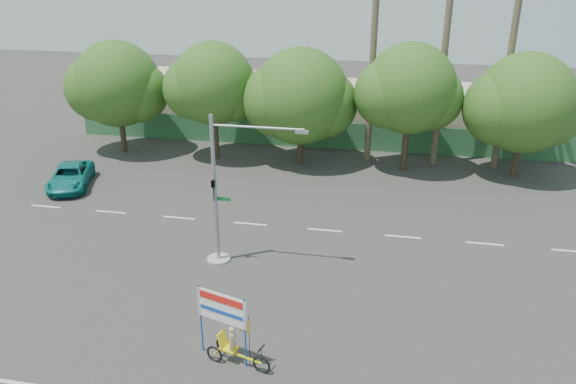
# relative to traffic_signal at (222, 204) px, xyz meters

# --- Properties ---
(ground) EXTENTS (120.00, 120.00, 0.00)m
(ground) POSITION_rel_traffic_signal_xyz_m (2.20, -3.98, -2.92)
(ground) COLOR #33302D
(ground) RESTS_ON ground
(fence) EXTENTS (38.00, 0.08, 2.00)m
(fence) POSITION_rel_traffic_signal_xyz_m (2.20, 17.52, -1.92)
(fence) COLOR #336B3D
(fence) RESTS_ON ground
(building_left) EXTENTS (12.00, 8.00, 4.00)m
(building_left) POSITION_rel_traffic_signal_xyz_m (-7.80, 22.02, -0.92)
(building_left) COLOR #BEB097
(building_left) RESTS_ON ground
(building_right) EXTENTS (14.00, 8.00, 3.60)m
(building_right) POSITION_rel_traffic_signal_xyz_m (10.20, 22.02, -1.12)
(building_right) COLOR #BEB097
(building_right) RESTS_ON ground
(tree_far_left) EXTENTS (7.14, 6.00, 7.96)m
(tree_far_left) POSITION_rel_traffic_signal_xyz_m (-11.85, 14.02, 1.84)
(tree_far_left) COLOR #473828
(tree_far_left) RESTS_ON ground
(tree_left) EXTENTS (6.66, 5.60, 8.07)m
(tree_left) POSITION_rel_traffic_signal_xyz_m (-4.85, 14.02, 2.14)
(tree_left) COLOR #473828
(tree_left) RESTS_ON ground
(tree_center) EXTENTS (7.62, 6.40, 7.85)m
(tree_center) POSITION_rel_traffic_signal_xyz_m (1.14, 14.02, 1.55)
(tree_center) COLOR #473828
(tree_center) RESTS_ON ground
(tree_right) EXTENTS (6.90, 5.80, 8.36)m
(tree_right) POSITION_rel_traffic_signal_xyz_m (8.15, 14.02, 2.32)
(tree_right) COLOR #473828
(tree_right) RESTS_ON ground
(tree_far_right) EXTENTS (7.38, 6.20, 7.94)m
(tree_far_right) POSITION_rel_traffic_signal_xyz_m (15.15, 14.02, 1.73)
(tree_far_right) COLOR #473828
(tree_far_right) RESTS_ON ground
(palm_tall) EXTENTS (3.73, 3.79, 17.45)m
(palm_tall) POSITION_rel_traffic_signal_xyz_m (10.20, 15.52, 7.55)
(palm_tall) COLOR #70604C
(palm_tall) RESTS_ON ground
(palm_mid) EXTENTS (3.73, 3.79, 15.45)m
(palm_mid) POSITION_rel_traffic_signal_xyz_m (14.20, 15.52, 6.48)
(palm_mid) COLOR #70604C
(palm_mid) RESTS_ON ground
(palm_short) EXTENTS (3.73, 3.79, 14.45)m
(palm_short) POSITION_rel_traffic_signal_xyz_m (5.70, 15.52, 5.94)
(palm_short) COLOR #70604C
(palm_short) RESTS_ON ground
(traffic_signal) EXTENTS (4.72, 1.10, 7.00)m
(traffic_signal) POSITION_rel_traffic_signal_xyz_m (0.00, 0.00, 0.00)
(traffic_signal) COLOR gray
(traffic_signal) RESTS_ON ground
(trike_billboard) EXTENTS (2.74, 1.16, 2.81)m
(trike_billboard) POSITION_rel_traffic_signal_xyz_m (2.24, -6.74, -1.79)
(trike_billboard) COLOR black
(trike_billboard) RESTS_ON ground
(pickup_truck) EXTENTS (3.62, 5.24, 1.33)m
(pickup_truck) POSITION_rel_traffic_signal_xyz_m (-11.97, 7.08, -2.25)
(pickup_truck) COLOR #107670
(pickup_truck) RESTS_ON ground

